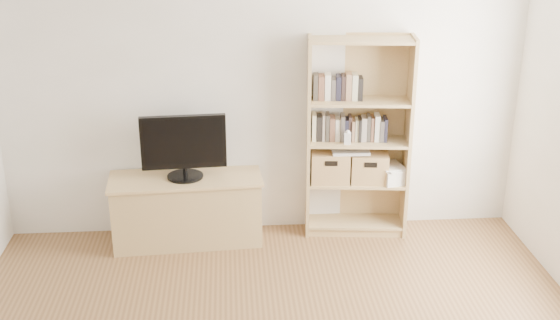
{
  "coord_description": "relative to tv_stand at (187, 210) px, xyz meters",
  "views": [
    {
      "loc": [
        -0.29,
        -3.29,
        2.91
      ],
      "look_at": [
        0.11,
        1.9,
        0.88
      ],
      "focal_mm": 45.0,
      "sensor_mm": 36.0,
      "label": 1
    }
  ],
  "objects": [
    {
      "name": "television",
      "position": [
        0.0,
        0.0,
        0.59
      ],
      "size": [
        0.71,
        0.1,
        0.56
      ],
      "primitive_type": "cube",
      "rotation": [
        0.0,
        0.0,
        0.06
      ],
      "color": "black",
      "rests_on": "tv_stand"
    },
    {
      "name": "books_row_upper",
      "position": [
        1.3,
        0.12,
        1.05
      ],
      "size": [
        0.41,
        0.19,
        0.21
      ],
      "primitive_type": "cube",
      "rotation": [
        0.0,
        0.0,
        -0.12
      ],
      "color": "beige",
      "rests_on": "bookshelf"
    },
    {
      "name": "books_row_mid",
      "position": [
        1.49,
        0.1,
        0.69
      ],
      "size": [
        0.85,
        0.27,
        0.22
      ],
      "primitive_type": "cube",
      "rotation": [
        0.0,
        0.0,
        -0.13
      ],
      "color": "beige",
      "rests_on": "bookshelf"
    },
    {
      "name": "baby_monitor",
      "position": [
        1.38,
        -0.01,
        0.63
      ],
      "size": [
        0.06,
        0.05,
        0.1
      ],
      "primitive_type": "cube",
      "rotation": [
        0.0,
        0.0,
        -0.26
      ],
      "color": "white",
      "rests_on": "bookshelf"
    },
    {
      "name": "tv_stand",
      "position": [
        0.0,
        0.0,
        0.0
      ],
      "size": [
        1.28,
        0.55,
        0.58
      ],
      "primitive_type": "cube",
      "rotation": [
        0.0,
        0.0,
        0.06
      ],
      "color": "#A78456",
      "rests_on": "floor"
    },
    {
      "name": "basket_right",
      "position": [
        1.6,
        0.06,
        0.33
      ],
      "size": [
        0.35,
        0.3,
        0.26
      ],
      "primitive_type": "cube",
      "rotation": [
        0.0,
        0.0,
        -0.13
      ],
      "color": "#A17A49",
      "rests_on": "bookshelf"
    },
    {
      "name": "magazine_stack",
      "position": [
        1.79,
        0.04,
        0.27
      ],
      "size": [
        0.24,
        0.31,
        0.13
      ],
      "primitive_type": "cube",
      "rotation": [
        0.0,
        0.0,
        0.2
      ],
      "color": "beige",
      "rests_on": "bookshelf"
    },
    {
      "name": "back_wall",
      "position": [
        0.68,
        0.24,
        1.01
      ],
      "size": [
        4.5,
        0.02,
        2.6
      ],
      "primitive_type": "cube",
      "color": "silver",
      "rests_on": "floor"
    },
    {
      "name": "bookshelf",
      "position": [
        1.49,
        0.08,
        0.6
      ],
      "size": [
        0.91,
        0.4,
        1.77
      ],
      "primitive_type": "cube",
      "rotation": [
        0.0,
        0.0,
        -0.1
      ],
      "color": "#A78456",
      "rests_on": "floor"
    },
    {
      "name": "basket_left",
      "position": [
        1.26,
        0.1,
        0.34
      ],
      "size": [
        0.35,
        0.3,
        0.27
      ],
      "primitive_type": "cube",
      "rotation": [
        0.0,
        0.0,
        -0.08
      ],
      "color": "#A17A49",
      "rests_on": "bookshelf"
    },
    {
      "name": "laptop",
      "position": [
        1.43,
        0.07,
        0.49
      ],
      "size": [
        0.33,
        0.24,
        0.03
      ],
      "primitive_type": "cube",
      "rotation": [
        0.0,
        0.0,
        -0.04
      ],
      "color": "silver",
      "rests_on": "basket_left"
    }
  ]
}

